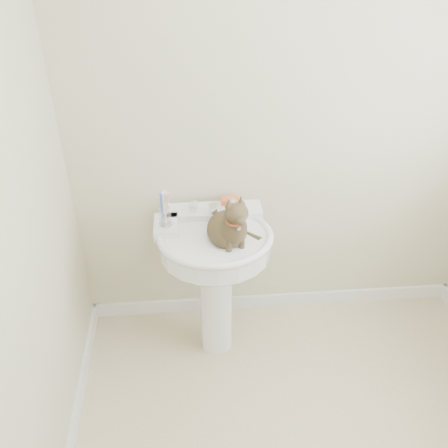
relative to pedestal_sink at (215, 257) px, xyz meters
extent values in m
cube|color=white|center=(0.38, 0.28, -0.59)|extent=(2.20, 0.02, 0.09)
cylinder|color=white|center=(0.00, -0.01, -0.32)|extent=(0.17, 0.17, 0.61)
cylinder|color=white|center=(0.00, -0.01, 0.08)|extent=(0.54, 0.54, 0.12)
ellipsoid|color=white|center=(0.00, -0.01, 0.02)|extent=(0.50, 0.43, 0.19)
torus|color=white|center=(0.00, -0.01, 0.13)|extent=(0.57, 0.57, 0.04)
cube|color=white|center=(0.00, 0.19, 0.14)|extent=(0.51, 0.14, 0.05)
cube|color=white|center=(-0.24, 0.07, 0.14)|extent=(0.12, 0.18, 0.05)
cylinder|color=silver|center=(0.00, 0.15, 0.19)|extent=(0.05, 0.05, 0.05)
cylinder|color=silver|center=(0.00, 0.10, 0.22)|extent=(0.04, 0.04, 0.14)
sphere|color=white|center=(-0.11, 0.17, 0.21)|extent=(0.06, 0.06, 0.06)
sphere|color=white|center=(0.11, 0.17, 0.21)|extent=(0.06, 0.06, 0.06)
cube|color=#D35C2B|center=(0.09, 0.23, 0.19)|extent=(0.09, 0.06, 0.03)
cylinder|color=silver|center=(-0.24, 0.05, 0.18)|extent=(0.07, 0.07, 0.01)
cylinder|color=white|center=(-0.24, 0.05, 0.22)|extent=(0.06, 0.06, 0.09)
cylinder|color=#4169ED|center=(-0.25, 0.05, 0.27)|extent=(0.01, 0.01, 0.17)
cylinder|color=white|center=(-0.24, 0.05, 0.27)|extent=(0.01, 0.01, 0.17)
cylinder|color=pink|center=(-0.22, 0.05, 0.27)|extent=(0.01, 0.01, 0.17)
ellipsoid|color=#4F4027|center=(0.06, -0.03, 0.18)|extent=(0.19, 0.22, 0.17)
ellipsoid|color=#4F4027|center=(0.06, -0.11, 0.24)|extent=(0.13, 0.12, 0.16)
ellipsoid|color=#4F4027|center=(0.06, -0.13, 0.34)|extent=(0.11, 0.10, 0.10)
cone|color=#4F4027|center=(0.03, -0.12, 0.39)|extent=(0.04, 0.04, 0.04)
cone|color=#4F4027|center=(0.09, -0.12, 0.39)|extent=(0.04, 0.04, 0.04)
cylinder|color=#4F4027|center=(0.16, -0.01, 0.12)|extent=(0.03, 0.03, 0.20)
torus|color=#943721|center=(0.06, -0.13, 0.29)|extent=(0.09, 0.09, 0.01)
camera|label=1|loc=(-0.12, -1.97, 1.54)|focal=40.00mm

